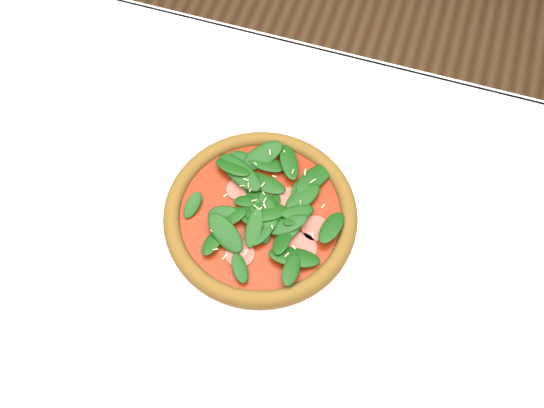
% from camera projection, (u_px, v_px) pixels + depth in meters
% --- Properties ---
extents(ground, '(6.00, 6.00, 0.00)m').
position_uv_depth(ground, '(247.00, 376.00, 1.48)').
color(ground, brown).
rests_on(ground, ground).
extents(dining_table, '(1.21, 0.81, 0.75)m').
position_uv_depth(dining_table, '(232.00, 288.00, 0.90)').
color(dining_table, white).
rests_on(dining_table, ground).
extents(plate, '(0.31, 0.31, 0.01)m').
position_uv_depth(plate, '(261.00, 219.00, 0.84)').
color(plate, silver).
rests_on(plate, dining_table).
extents(pizza, '(0.28, 0.28, 0.03)m').
position_uv_depth(pizza, '(260.00, 213.00, 0.82)').
color(pizza, '#9C5725').
rests_on(pizza, plate).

